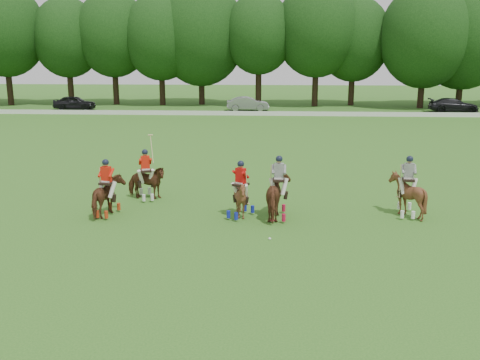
# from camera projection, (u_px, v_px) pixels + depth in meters

# --- Properties ---
(ground) EXTENTS (180.00, 180.00, 0.00)m
(ground) POSITION_uv_depth(u_px,v_px,m) (216.00, 253.00, 16.92)
(ground) COLOR #2B611B
(ground) RESTS_ON ground
(tree_line) EXTENTS (117.98, 14.32, 14.75)m
(tree_line) POSITION_uv_depth(u_px,v_px,m) (261.00, 34.00, 61.63)
(tree_line) COLOR black
(tree_line) RESTS_ON ground
(boundary_rail) EXTENTS (120.00, 0.10, 0.44)m
(boundary_rail) POSITION_uv_depth(u_px,v_px,m) (256.00, 113.00, 53.76)
(boundary_rail) COLOR white
(boundary_rail) RESTS_ON ground
(car_left) EXTENTS (4.63, 2.08, 1.54)m
(car_left) POSITION_uv_depth(u_px,v_px,m) (75.00, 103.00, 59.21)
(car_left) COLOR black
(car_left) RESTS_ON ground
(car_mid) EXTENTS (4.69, 1.98, 1.51)m
(car_mid) POSITION_uv_depth(u_px,v_px,m) (248.00, 104.00, 58.06)
(car_mid) COLOR gray
(car_mid) RESTS_ON ground
(car_right) EXTENTS (5.20, 2.39, 1.47)m
(car_right) POSITION_uv_depth(u_px,v_px,m) (453.00, 105.00, 56.75)
(car_right) COLOR black
(car_right) RESTS_ON ground
(polo_red_a) EXTENTS (1.16, 1.90, 2.24)m
(polo_red_a) POSITION_uv_depth(u_px,v_px,m) (107.00, 196.00, 20.66)
(polo_red_a) COLOR #492913
(polo_red_a) RESTS_ON ground
(polo_red_b) EXTENTS (1.79, 1.66, 2.73)m
(polo_red_b) POSITION_uv_depth(u_px,v_px,m) (146.00, 182.00, 22.99)
(polo_red_b) COLOR #492913
(polo_red_b) RESTS_ON ground
(polo_red_c) EXTENTS (1.75, 1.80, 2.22)m
(polo_red_c) POSITION_uv_depth(u_px,v_px,m) (241.00, 197.00, 20.47)
(polo_red_c) COLOR #492913
(polo_red_c) RESTS_ON ground
(polo_stripe_a) EXTENTS (1.29, 2.08, 2.43)m
(polo_stripe_a) POSITION_uv_depth(u_px,v_px,m) (278.00, 196.00, 20.34)
(polo_stripe_a) COLOR #492913
(polo_stripe_a) RESTS_ON ground
(polo_stripe_b) EXTENTS (1.53, 1.67, 2.37)m
(polo_stripe_b) POSITION_uv_depth(u_px,v_px,m) (407.00, 194.00, 20.66)
(polo_stripe_b) COLOR #492913
(polo_stripe_b) RESTS_ON ground
(polo_ball) EXTENTS (0.09, 0.09, 0.09)m
(polo_ball) POSITION_uv_depth(u_px,v_px,m) (270.00, 239.00, 18.13)
(polo_ball) COLOR white
(polo_ball) RESTS_ON ground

